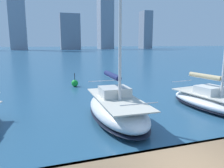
# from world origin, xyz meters

# --- Properties ---
(dock_pier) EXTENTS (28.00, 2.80, 0.60)m
(dock_pier) POSITION_xyz_m (-0.00, -0.10, 0.54)
(dock_pier) COLOR #896B4C
(dock_pier) RESTS_ON ground
(city_skyline) EXTENTS (172.50, 20.72, 54.85)m
(city_skyline) POSITION_xyz_m (-13.54, -160.22, 20.13)
(city_skyline) COLOR gray
(city_skyline) RESTS_ON ground
(sailboat_tan) EXTENTS (3.57, 7.10, 11.83)m
(sailboat_tan) POSITION_xyz_m (-6.76, -6.23, 0.63)
(sailboat_tan) COLOR white
(sailboat_tan) RESTS_ON ground
(sailboat_navy) EXTENTS (2.89, 6.89, 10.83)m
(sailboat_navy) POSITION_xyz_m (0.23, -6.20, 0.77)
(sailboat_navy) COLOR white
(sailboat_navy) RESTS_ON ground
(channel_buoy) EXTENTS (0.70, 0.70, 1.40)m
(channel_buoy) POSITION_xyz_m (0.97, -17.16, 0.36)
(channel_buoy) COLOR green
(channel_buoy) RESTS_ON ground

